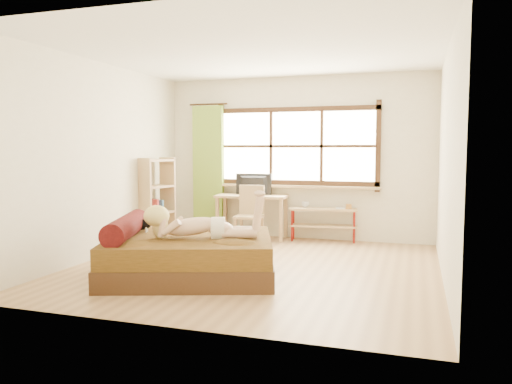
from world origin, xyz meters
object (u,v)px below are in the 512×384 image
(woman, at_px, (200,213))
(bed, at_px, (186,255))
(desk, at_px, (252,201))
(chair, at_px, (250,211))
(pipe_shelf, at_px, (324,217))
(kitten, at_px, (141,223))
(bookshelf, at_px, (156,199))

(woman, bearing_deg, bed, 151.06)
(bed, distance_m, woman, 0.54)
(bed, distance_m, desk, 2.65)
(bed, distance_m, chair, 2.28)
(bed, xyz_separation_m, woman, (0.20, -0.03, 0.51))
(bed, xyz_separation_m, desk, (-0.05, 2.63, 0.38))
(woman, distance_m, chair, 2.31)
(bed, bearing_deg, desk, 72.29)
(pipe_shelf, bearing_deg, desk, 178.67)
(pipe_shelf, bearing_deg, woman, -115.96)
(bed, bearing_deg, pipe_shelf, 48.52)
(woman, bearing_deg, pipe_shelf, 52.29)
(kitten, height_order, pipe_shelf, kitten)
(kitten, distance_m, desk, 2.59)
(kitten, bearing_deg, bookshelf, 94.66)
(kitten, relative_size, bookshelf, 0.21)
(kitten, xyz_separation_m, desk, (0.62, 2.51, 0.04))
(bed, height_order, bookshelf, bookshelf)
(woman, height_order, bookshelf, bookshelf)
(bed, relative_size, chair, 2.50)
(woman, bearing_deg, bookshelf, 111.62)
(woman, distance_m, pipe_shelf, 2.96)
(kitten, xyz_separation_m, bookshelf, (-0.77, 1.77, 0.09))
(desk, distance_m, pipe_shelf, 1.23)
(bed, height_order, desk, desk)
(woman, xyz_separation_m, bookshelf, (-1.64, 1.92, -0.08))
(chair, height_order, pipe_shelf, chair)
(desk, bearing_deg, pipe_shelf, 1.75)
(kitten, height_order, chair, chair)
(pipe_shelf, bearing_deg, bed, -119.73)
(desk, height_order, pipe_shelf, desk)
(bed, xyz_separation_m, chair, (0.04, 2.26, 0.25))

